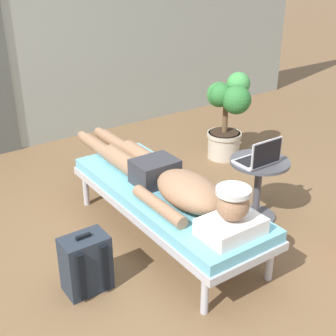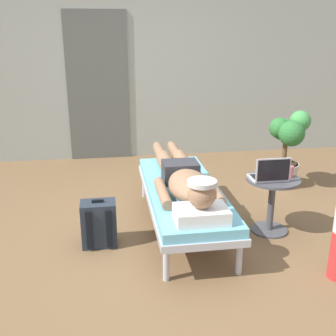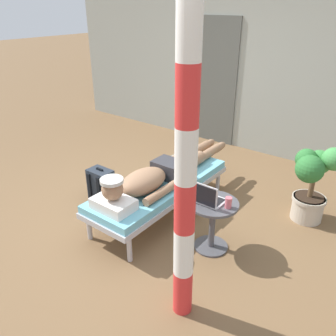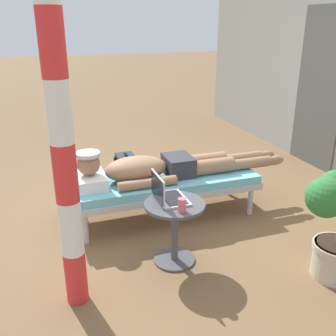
{
  "view_description": "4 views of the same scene",
  "coord_description": "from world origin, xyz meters",
  "views": [
    {
      "loc": [
        -1.67,
        -2.42,
        2.08
      ],
      "look_at": [
        0.21,
        0.27,
        0.51
      ],
      "focal_mm": 50.02,
      "sensor_mm": 36.0,
      "label": 1
    },
    {
      "loc": [
        -0.59,
        -3.35,
        1.8
      ],
      "look_at": [
        -0.07,
        0.04,
        0.64
      ],
      "focal_mm": 44.12,
      "sensor_mm": 36.0,
      "label": 2
    },
    {
      "loc": [
        2.22,
        -2.52,
        2.24
      ],
      "look_at": [
        0.21,
        0.1,
        0.62
      ],
      "focal_mm": 36.81,
      "sensor_mm": 36.0,
      "label": 3
    },
    {
      "loc": [
        3.4,
        -0.99,
        1.85
      ],
      "look_at": [
        0.05,
        0.18,
        0.48
      ],
      "focal_mm": 41.07,
      "sensor_mm": 36.0,
      "label": 4
    }
  ],
  "objects": [
    {
      "name": "person_reclining",
      "position": [
        0.09,
        0.07,
        0.52
      ],
      "size": [
        0.53,
        2.17,
        0.33
      ],
      "color": "white",
      "rests_on": "lounge_chair"
    },
    {
      "name": "side_table",
      "position": [
        0.88,
        -0.06,
        0.36
      ],
      "size": [
        0.48,
        0.48,
        0.52
      ],
      "color": "#4C4C51",
      "rests_on": "ground"
    },
    {
      "name": "potted_plant",
      "position": [
        1.48,
        1.01,
        0.51
      ],
      "size": [
        0.49,
        0.56,
        0.91
      ],
      "color": "#BFB29E",
      "rests_on": "ground"
    },
    {
      "name": "laptop",
      "position": [
        0.82,
        -0.11,
        0.58
      ],
      "size": [
        0.31,
        0.24,
        0.23
      ],
      "color": "silver",
      "rests_on": "side_table"
    },
    {
      "name": "lounge_chair",
      "position": [
        0.09,
        0.12,
        0.35
      ],
      "size": [
        0.66,
        1.85,
        0.42
      ],
      "color": "#B7B7BC",
      "rests_on": "ground"
    },
    {
      "name": "ground_plane",
      "position": [
        0.0,
        0.0,
        0.0
      ],
      "size": [
        40.0,
        40.0,
        0.0
      ],
      "primitive_type": "plane",
      "color": "brown"
    },
    {
      "name": "house_wall_back",
      "position": [
        0.09,
        2.61,
        1.35
      ],
      "size": [
        7.6,
        0.2,
        2.7
      ],
      "primitive_type": "cube",
      "color": "#999E93",
      "rests_on": "ground"
    },
    {
      "name": "backpack",
      "position": [
        -0.69,
        -0.07,
        0.2
      ],
      "size": [
        0.3,
        0.26,
        0.42
      ],
      "color": "#262D38",
      "rests_on": "ground"
    },
    {
      "name": "drink_glass",
      "position": [
        1.03,
        -0.06,
        0.58
      ],
      "size": [
        0.06,
        0.06,
        0.11
      ],
      "primitive_type": "cylinder",
      "color": "#D86672",
      "rests_on": "side_table"
    }
  ]
}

